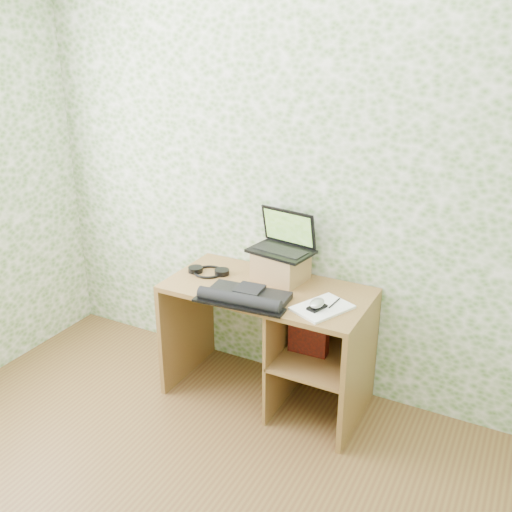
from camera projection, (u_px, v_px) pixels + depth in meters
The scene contains 10 objects.
wall_back at pixel (292, 184), 3.38m from camera, with size 3.50×3.50×0.00m, color white.
desk at pixel (281, 329), 3.42m from camera, with size 1.20×0.60×0.75m.
riser at pixel (281, 266), 3.41m from camera, with size 0.29×0.24×0.17m, color #A17248.
laptop at pixel (284, 242), 3.39m from camera, with size 0.40×0.31×0.24m.
keyboard at pixel (245, 297), 3.16m from camera, with size 0.53×0.30×0.07m.
headphones at pixel (209, 271), 3.52m from camera, with size 0.26×0.23×0.03m.
notepad at pixel (322, 308), 3.08m from camera, with size 0.21×0.30×0.01m, color white.
mouse at pixel (317, 305), 3.05m from camera, with size 0.07×0.12×0.04m, color #B7B7BA.
pen at pixel (334, 303), 3.11m from camera, with size 0.01×0.01×0.13m, color black.
red_box at pixel (309, 332), 3.30m from camera, with size 0.23×0.07×0.28m, color maroon.
Camera 1 is at (1.34, -1.26, 2.18)m, focal length 40.00 mm.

